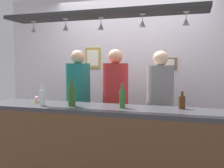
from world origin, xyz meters
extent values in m
cube|color=silver|center=(0.00, 1.10, 1.30)|extent=(4.40, 0.06, 2.60)
cube|color=#38383D|center=(0.00, -0.35, 0.98)|extent=(2.70, 0.55, 0.04)
cube|color=brown|center=(0.00, -0.60, 0.48)|extent=(2.65, 0.04, 0.96)
cube|color=black|center=(0.00, -0.30, 1.99)|extent=(2.20, 0.36, 0.04)
cylinder|color=silver|center=(-0.86, -0.25, 1.96)|extent=(0.06, 0.06, 0.00)
cylinder|color=silver|center=(-0.86, -0.25, 1.94)|extent=(0.01, 0.01, 0.06)
cone|color=silver|center=(-0.86, -0.25, 1.87)|extent=(0.07, 0.07, 0.08)
cylinder|color=silver|center=(-0.42, -0.29, 1.96)|extent=(0.06, 0.06, 0.00)
cylinder|color=silver|center=(-0.42, -0.29, 1.94)|extent=(0.01, 0.01, 0.06)
cone|color=silver|center=(-0.42, -0.29, 1.87)|extent=(0.07, 0.07, 0.08)
cylinder|color=silver|center=(-0.02, -0.24, 1.96)|extent=(0.06, 0.06, 0.00)
cylinder|color=silver|center=(-0.02, -0.24, 1.94)|extent=(0.01, 0.01, 0.06)
cone|color=silver|center=(-0.02, -0.24, 1.87)|extent=(0.07, 0.07, 0.08)
cylinder|color=silver|center=(0.45, -0.30, 1.96)|extent=(0.06, 0.06, 0.00)
cylinder|color=silver|center=(0.45, -0.30, 1.94)|extent=(0.01, 0.01, 0.06)
cone|color=silver|center=(0.45, -0.30, 1.87)|extent=(0.07, 0.07, 0.08)
cylinder|color=silver|center=(0.88, -0.28, 1.96)|extent=(0.06, 0.06, 0.00)
cylinder|color=silver|center=(0.88, -0.28, 1.94)|extent=(0.01, 0.01, 0.06)
cone|color=silver|center=(0.88, -0.28, 1.87)|extent=(0.07, 0.07, 0.08)
cube|color=#2D334C|center=(-0.58, 0.36, 0.39)|extent=(0.17, 0.18, 0.79)
cylinder|color=#1E7A75|center=(-0.58, 0.36, 1.13)|extent=(0.34, 0.34, 0.68)
sphere|color=tan|center=(-0.58, 0.36, 1.56)|extent=(0.20, 0.20, 0.20)
cube|color=#2D334C|center=(-0.03, 0.36, 0.39)|extent=(0.17, 0.18, 0.79)
cylinder|color=red|center=(-0.03, 0.36, 1.13)|extent=(0.34, 0.34, 0.68)
sphere|color=tan|center=(-0.03, 0.36, 1.56)|extent=(0.20, 0.20, 0.20)
cube|color=#2D334C|center=(0.56, 0.36, 0.39)|extent=(0.17, 0.18, 0.77)
cylinder|color=gray|center=(0.56, 0.36, 1.11)|extent=(0.34, 0.34, 0.67)
sphere|color=beige|center=(0.56, 0.36, 1.53)|extent=(0.19, 0.19, 0.19)
cylinder|color=#2D5623|center=(-0.30, -0.39, 1.11)|extent=(0.08, 0.08, 0.22)
cylinder|color=#2D5623|center=(-0.30, -0.39, 1.26)|extent=(0.03, 0.03, 0.08)
cylinder|color=#512D14|center=(0.85, -0.20, 1.07)|extent=(0.07, 0.07, 0.13)
cylinder|color=#512D14|center=(0.85, -0.20, 1.16)|extent=(0.03, 0.03, 0.05)
cylinder|color=#336B2D|center=(0.25, -0.34, 1.10)|extent=(0.06, 0.06, 0.19)
cylinder|color=#336B2D|center=(0.25, -0.34, 1.23)|extent=(0.03, 0.03, 0.07)
cylinder|color=silver|center=(-0.63, -0.47, 1.09)|extent=(0.06, 0.06, 0.17)
cylinder|color=silver|center=(-0.63, -0.47, 1.20)|extent=(0.03, 0.03, 0.06)
cylinder|color=beige|center=(-0.81, -0.30, 1.02)|extent=(0.06, 0.06, 0.04)
sphere|color=pink|center=(-0.81, -0.30, 1.06)|extent=(0.05, 0.05, 0.05)
cube|color=brown|center=(0.57, 1.06, 1.47)|extent=(0.30, 0.02, 0.18)
cube|color=white|center=(0.57, 1.05, 1.47)|extent=(0.23, 0.01, 0.14)
cube|color=#B29338|center=(-0.64, 1.06, 1.56)|extent=(0.26, 0.02, 0.34)
cube|color=white|center=(-0.64, 1.05, 1.56)|extent=(0.20, 0.01, 0.26)
camera|label=1|loc=(0.96, -2.90, 1.46)|focal=41.08mm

